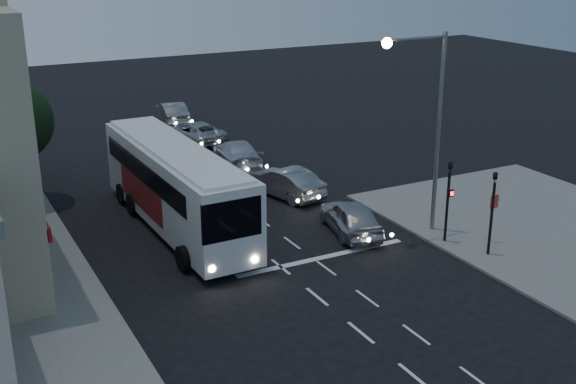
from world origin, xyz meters
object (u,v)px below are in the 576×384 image
street_tree (12,118)px  traffic_signal_main (449,192)px  tour_bus (176,185)px  car_extra (172,113)px  car_sedan_b (237,154)px  car_sedan_a (285,182)px  car_suv (351,217)px  traffic_signal_side (493,203)px  streetlight (428,112)px  car_sedan_c (195,132)px  regulatory_sign (493,211)px

street_tree → traffic_signal_main: bearing=-42.0°
tour_bus → car_extra: 21.01m
car_sedan_b → street_tree: size_ratio=0.86×
car_sedan_b → street_tree: 13.00m
car_sedan_a → car_extra: 18.23m
car_suv → traffic_signal_side: bearing=138.9°
car_suv → traffic_signal_main: 4.60m
street_tree → tour_bus: bearing=-49.7°
car_suv → traffic_signal_side: size_ratio=1.11×
car_sedan_a → street_tree: street_tree is taller
tour_bus → streetlight: streetlight is taller
car_suv → traffic_signal_side: (3.76, -5.00, 1.64)m
car_sedan_b → traffic_signal_side: 17.62m
car_sedan_a → car_extra: (0.17, 18.23, 0.01)m
traffic_signal_side → car_suv: bearing=126.9°
car_sedan_b → car_sedan_c: car_sedan_b is taller
car_sedan_a → traffic_signal_main: 9.68m
car_sedan_b → car_sedan_c: (-0.28, 6.17, -0.06)m
traffic_signal_side → streetlight: (-0.96, 3.40, 3.31)m
regulatory_sign → car_sedan_c: bearing=103.5°
tour_bus → street_tree: (-5.92, 6.97, 2.35)m
tour_bus → car_sedan_c: tour_bus is taller
tour_bus → car_sedan_a: (6.51, 1.65, -1.37)m
tour_bus → car_suv: bearing=-33.0°
car_suv → street_tree: size_ratio=0.74×
streetlight → traffic_signal_side: bearing=-74.3°
car_sedan_a → street_tree: size_ratio=0.77×
car_extra → car_sedan_a: bearing=96.6°
car_suv → car_sedan_c: bearing=-76.1°
regulatory_sign → streetlight: 5.18m
car_sedan_a → streetlight: (3.12, -7.50, 4.95)m
tour_bus → regulatory_sign: 14.26m
regulatory_sign → traffic_signal_side: bearing=-136.1°
car_extra → traffic_signal_side: 29.43m
car_sedan_c → car_extra: size_ratio=1.07×
traffic_signal_main → traffic_signal_side: bearing=-70.5°
street_tree → regulatory_sign: bearing=-41.1°
streetlight → street_tree: streetlight is taller
regulatory_sign → streetlight: (-1.96, 2.44, 4.14)m
tour_bus → traffic_signal_side: 14.06m
car_sedan_a → streetlight: bearing=98.8°
tour_bus → traffic_signal_main: traffic_signal_main is taller
traffic_signal_main → street_tree: 21.38m
car_sedan_c → traffic_signal_main: traffic_signal_main is taller
streetlight → street_tree: bearing=140.5°
car_sedan_c → streetlight: (3.40, -19.83, 5.02)m
car_suv → street_tree: bearing=-29.3°
car_suv → regulatory_sign: 6.29m
car_sedan_c → traffic_signal_side: size_ratio=1.26×
car_sedan_a → traffic_signal_main: bearing=96.9°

